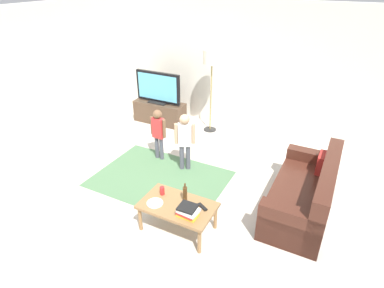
% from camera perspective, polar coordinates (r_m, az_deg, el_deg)
% --- Properties ---
extents(ground, '(7.80, 7.80, 0.00)m').
position_cam_1_polar(ground, '(5.18, -3.09, -9.17)').
color(ground, beige).
extents(wall_back, '(6.00, 0.12, 2.70)m').
position_cam_1_polar(wall_back, '(7.09, 9.19, 13.31)').
color(wall_back, silver).
rests_on(wall_back, ground).
extents(wall_left, '(0.12, 6.00, 2.70)m').
position_cam_1_polar(wall_left, '(6.47, -27.39, 9.05)').
color(wall_left, silver).
rests_on(wall_left, ground).
extents(area_rug, '(2.20, 1.60, 0.01)m').
position_cam_1_polar(area_rug, '(5.58, -5.72, -6.14)').
color(area_rug, '#4C724C').
rests_on(area_rug, ground).
extents(tv_stand, '(1.20, 0.44, 0.50)m').
position_cam_1_polar(tv_stand, '(7.56, -5.77, 5.62)').
color(tv_stand, '#4C3828').
rests_on(tv_stand, ground).
extents(tv, '(1.10, 0.28, 0.71)m').
position_cam_1_polar(tv, '(7.33, -6.09, 9.92)').
color(tv, black).
rests_on(tv, tv_stand).
extents(couch, '(0.80, 1.80, 0.86)m').
position_cam_1_polar(couch, '(4.99, 19.83, -8.65)').
color(couch, '#472319').
rests_on(couch, ground).
extents(floor_lamp, '(0.36, 0.36, 1.78)m').
position_cam_1_polar(floor_lamp, '(6.71, 3.58, 14.49)').
color(floor_lamp, '#262626').
rests_on(floor_lamp, ground).
extents(child_near_tv, '(0.33, 0.16, 0.99)m').
position_cam_1_polar(child_near_tv, '(5.89, -6.04, 2.48)').
color(child_near_tv, '#4C4C59').
rests_on(child_near_tv, ground).
extents(child_center, '(0.32, 0.22, 1.06)m').
position_cam_1_polar(child_center, '(5.51, -1.30, 1.22)').
color(child_center, '#4C4C59').
rests_on(child_center, ground).
extents(coffee_table, '(1.00, 0.60, 0.42)m').
position_cam_1_polar(coffee_table, '(4.37, -2.58, -11.25)').
color(coffee_table, olive).
rests_on(coffee_table, ground).
extents(book_stack, '(0.28, 0.23, 0.13)m').
position_cam_1_polar(book_stack, '(4.13, -0.74, -11.89)').
color(book_stack, yellow).
rests_on(book_stack, coffee_table).
extents(bottle, '(0.06, 0.06, 0.28)m').
position_cam_1_polar(bottle, '(4.33, -1.25, -8.86)').
color(bottle, '#4C3319').
rests_on(bottle, coffee_table).
extents(tv_remote, '(0.17, 0.12, 0.02)m').
position_cam_1_polar(tv_remote, '(4.28, 1.87, -11.14)').
color(tv_remote, black).
rests_on(tv_remote, coffee_table).
extents(soda_can, '(0.07, 0.07, 0.12)m').
position_cam_1_polar(soda_can, '(4.49, -5.34, -8.30)').
color(soda_can, red).
rests_on(soda_can, coffee_table).
extents(plate, '(0.22, 0.22, 0.02)m').
position_cam_1_polar(plate, '(4.37, -6.63, -10.43)').
color(plate, white).
rests_on(plate, coffee_table).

